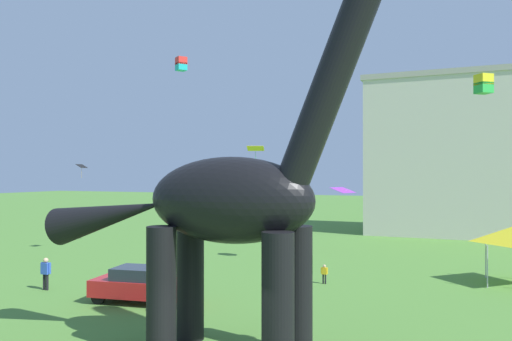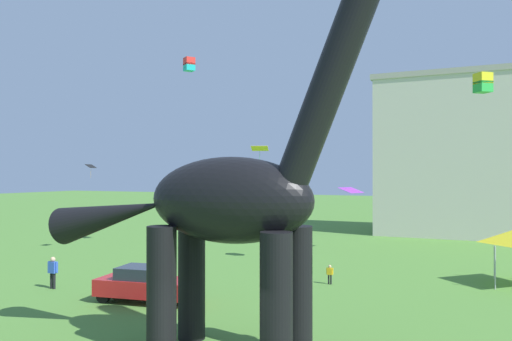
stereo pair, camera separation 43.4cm
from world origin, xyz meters
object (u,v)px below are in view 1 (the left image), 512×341
(person_near_flyer, at_px, (46,270))
(dinosaur_sculpture, at_px, (228,200))
(parked_sedan_left, at_px, (141,284))
(kite_high_left, at_px, (292,175))
(person_watching_child, at_px, (324,272))
(kite_near_low, at_px, (484,84))
(kite_apex, at_px, (181,64))
(kite_near_high, at_px, (256,149))
(kite_far_right, at_px, (82,166))
(kite_trailing, at_px, (343,190))

(person_near_flyer, bearing_deg, dinosaur_sculpture, 80.02)
(parked_sedan_left, xyz_separation_m, kite_high_left, (2.82, 12.21, 4.73))
(person_watching_child, xyz_separation_m, kite_near_low, (7.20, -11.15, 7.32))
(dinosaur_sculpture, relative_size, kite_high_left, 14.49)
(kite_apex, bearing_deg, parked_sedan_left, -65.56)
(kite_near_high, relative_size, kite_far_right, 1.00)
(person_near_flyer, bearing_deg, person_watching_child, 129.35)
(dinosaur_sculpture, height_order, kite_high_left, dinosaur_sculpture)
(parked_sedan_left, xyz_separation_m, kite_apex, (-6.12, 13.46, 12.83))
(kite_near_low, bearing_deg, kite_high_left, 123.03)
(person_watching_child, height_order, kite_trailing, kite_trailing)
(dinosaur_sculpture, relative_size, kite_near_low, 27.09)
(kite_near_low, relative_size, kite_high_left, 0.53)
(kite_apex, height_order, kite_far_right, kite_apex)
(dinosaur_sculpture, xyz_separation_m, parked_sedan_left, (-6.31, 4.30, -4.00))
(kite_high_left, bearing_deg, kite_trailing, 73.60)
(kite_near_low, distance_m, kite_near_high, 11.77)
(kite_near_low, height_order, kite_trailing, kite_near_low)
(parked_sedan_left, relative_size, person_near_flyer, 2.84)
(parked_sedan_left, xyz_separation_m, kite_near_low, (13.57, -4.32, 7.11))
(parked_sedan_left, bearing_deg, kite_high_left, 68.58)
(dinosaur_sculpture, bearing_deg, kite_apex, 148.46)
(dinosaur_sculpture, distance_m, kite_trailing, 22.79)
(person_watching_child, relative_size, kite_near_low, 2.00)
(parked_sedan_left, relative_size, kite_far_right, 4.49)
(parked_sedan_left, bearing_deg, person_watching_child, 38.55)
(kite_near_low, relative_size, kite_apex, 0.50)
(kite_trailing, bearing_deg, kite_apex, -155.22)
(person_near_flyer, xyz_separation_m, kite_near_low, (19.27, -4.57, 6.97))
(dinosaur_sculpture, distance_m, parked_sedan_left, 8.62)
(person_watching_child, bearing_deg, kite_near_high, -55.85)
(dinosaur_sculpture, height_order, kite_near_high, dinosaur_sculpture)
(kite_high_left, bearing_deg, parked_sedan_left, -102.99)
(person_watching_child, distance_m, kite_near_low, 15.16)
(kite_high_left, distance_m, kite_trailing, 6.57)
(parked_sedan_left, height_order, kite_far_right, kite_far_right)
(dinosaur_sculpture, bearing_deg, kite_far_right, 165.73)
(parked_sedan_left, distance_m, kite_near_high, 7.84)
(person_watching_child, relative_size, person_near_flyer, 0.63)
(kite_near_low, bearing_deg, person_near_flyer, 166.65)
(dinosaur_sculpture, relative_size, person_watching_child, 13.57)
(person_watching_child, relative_size, kite_high_left, 1.07)
(parked_sedan_left, distance_m, kite_apex, 19.58)
(dinosaur_sculpture, distance_m, person_near_flyer, 13.41)
(kite_high_left, height_order, kite_apex, kite_apex)
(kite_high_left, distance_m, kite_near_high, 9.62)
(kite_apex, distance_m, kite_trailing, 15.01)
(dinosaur_sculpture, height_order, kite_far_right, dinosaur_sculpture)
(kite_trailing, bearing_deg, kite_near_low, -68.59)
(dinosaur_sculpture, height_order, kite_apex, kite_apex)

